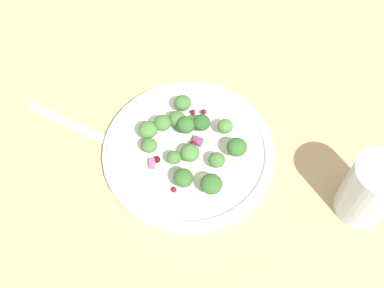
# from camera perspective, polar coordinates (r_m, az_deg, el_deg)

# --- Properties ---
(ground_plane) EXTENTS (1.80, 1.80, 0.02)m
(ground_plane) POSITION_cam_1_polar(r_m,az_deg,el_deg) (0.71, -0.68, 0.39)
(ground_plane) COLOR tan
(plate) EXTENTS (0.24, 0.24, 0.02)m
(plate) POSITION_cam_1_polar(r_m,az_deg,el_deg) (0.68, 0.00, -0.79)
(plate) COLOR white
(plate) RESTS_ON ground_plane
(dressing_pool) EXTENTS (0.14, 0.14, 0.00)m
(dressing_pool) POSITION_cam_1_polar(r_m,az_deg,el_deg) (0.68, 0.00, -0.60)
(dressing_pool) COLOR white
(dressing_pool) RESTS_ON plate
(broccoli_floret_0) EXTENTS (0.03, 0.03, 0.03)m
(broccoli_floret_0) POSITION_cam_1_polar(r_m,az_deg,el_deg) (0.68, 1.08, 2.71)
(broccoli_floret_0) COLOR #ADD18E
(broccoli_floret_0) RESTS_ON plate
(broccoli_floret_1) EXTENTS (0.03, 0.03, 0.03)m
(broccoli_floret_1) POSITION_cam_1_polar(r_m,az_deg,el_deg) (0.68, -5.18, 1.69)
(broccoli_floret_1) COLOR #ADD18E
(broccoli_floret_1) RESTS_ON plate
(broccoli_floret_2) EXTENTS (0.02, 0.02, 0.02)m
(broccoli_floret_2) POSITION_cam_1_polar(r_m,az_deg,el_deg) (0.66, 2.92, -1.92)
(broccoli_floret_2) COLOR #9EC684
(broccoli_floret_2) RESTS_ON plate
(broccoli_floret_3) EXTENTS (0.02, 0.02, 0.02)m
(broccoli_floret_3) POSITION_cam_1_polar(r_m,az_deg,el_deg) (0.66, -2.14, -1.62)
(broccoli_floret_3) COLOR #8EB77A
(broccoli_floret_3) RESTS_ON plate
(broccoli_floret_4) EXTENTS (0.03, 0.03, 0.03)m
(broccoli_floret_4) POSITION_cam_1_polar(r_m,az_deg,el_deg) (0.64, -1.03, -4.05)
(broccoli_floret_4) COLOR #9EC684
(broccoli_floret_4) RESTS_ON plate
(broccoli_floret_5) EXTENTS (0.02, 0.02, 0.02)m
(broccoli_floret_5) POSITION_cam_1_polar(r_m,az_deg,el_deg) (0.67, -5.05, -0.19)
(broccoli_floret_5) COLOR #ADD18E
(broccoli_floret_5) RESTS_ON plate
(broccoli_floret_6) EXTENTS (0.03, 0.03, 0.03)m
(broccoli_floret_6) POSITION_cam_1_polar(r_m,az_deg,el_deg) (0.70, -1.01, 4.85)
(broccoli_floret_6) COLOR #8EB77A
(broccoli_floret_6) RESTS_ON plate
(broccoli_floret_7) EXTENTS (0.03, 0.03, 0.03)m
(broccoli_floret_7) POSITION_cam_1_polar(r_m,az_deg,el_deg) (0.66, -0.58, -1.12)
(broccoli_floret_7) COLOR #8EB77A
(broccoli_floret_7) RESTS_ON plate
(broccoli_floret_8) EXTENTS (0.02, 0.02, 0.02)m
(broccoli_floret_8) POSITION_cam_1_polar(r_m,az_deg,el_deg) (0.69, -1.79, 2.97)
(broccoli_floret_8) COLOR #9EC684
(broccoli_floret_8) RESTS_ON plate
(broccoli_floret_9) EXTENTS (0.02, 0.02, 0.02)m
(broccoli_floret_9) POSITION_cam_1_polar(r_m,az_deg,el_deg) (0.68, 3.94, 2.09)
(broccoli_floret_9) COLOR #8EB77A
(broccoli_floret_9) RESTS_ON plate
(broccoli_floret_10) EXTENTS (0.03, 0.03, 0.03)m
(broccoli_floret_10) POSITION_cam_1_polar(r_m,az_deg,el_deg) (0.66, 5.30, -0.39)
(broccoli_floret_10) COLOR #8EB77A
(broccoli_floret_10) RESTS_ON plate
(broccoli_floret_11) EXTENTS (0.03, 0.03, 0.03)m
(broccoli_floret_11) POSITION_cam_1_polar(r_m,az_deg,el_deg) (0.68, -0.51, 2.55)
(broccoli_floret_11) COLOR #8EB77A
(broccoli_floret_11) RESTS_ON plate
(broccoli_floret_12) EXTENTS (0.02, 0.02, 0.02)m
(broccoli_floret_12) POSITION_cam_1_polar(r_m,az_deg,el_deg) (0.68, -3.50, 2.47)
(broccoli_floret_12) COLOR #8EB77A
(broccoli_floret_12) RESTS_ON plate
(broccoli_floret_13) EXTENTS (0.03, 0.03, 0.03)m
(broccoli_floret_13) POSITION_cam_1_polar(r_m,az_deg,el_deg) (0.63, 2.29, -4.76)
(broccoli_floret_13) COLOR #9EC684
(broccoli_floret_13) RESTS_ON plate
(cranberry_0) EXTENTS (0.01, 0.01, 0.01)m
(cranberry_0) POSITION_cam_1_polar(r_m,az_deg,el_deg) (0.71, -1.30, 4.21)
(cranberry_0) COLOR maroon
(cranberry_0) RESTS_ON plate
(cranberry_1) EXTENTS (0.01, 0.01, 0.01)m
(cranberry_1) POSITION_cam_1_polar(r_m,az_deg,el_deg) (0.71, 0.12, 3.77)
(cranberry_1) COLOR maroon
(cranberry_1) RESTS_ON plate
(cranberry_2) EXTENTS (0.01, 0.01, 0.01)m
(cranberry_2) POSITION_cam_1_polar(r_m,az_deg,el_deg) (0.67, -4.13, -1.84)
(cranberry_2) COLOR #4C0A14
(cranberry_2) RESTS_ON plate
(cranberry_3) EXTENTS (0.01, 0.01, 0.01)m
(cranberry_3) POSITION_cam_1_polar(r_m,az_deg,el_deg) (0.71, 1.39, 3.80)
(cranberry_3) COLOR maroon
(cranberry_3) RESTS_ON plate
(cranberry_4) EXTENTS (0.01, 0.01, 0.01)m
(cranberry_4) POSITION_cam_1_polar(r_m,az_deg,el_deg) (0.65, -2.16, -5.40)
(cranberry_4) COLOR maroon
(cranberry_4) RESTS_ON plate
(cranberry_5) EXTENTS (0.01, 0.01, 0.01)m
(cranberry_5) POSITION_cam_1_polar(r_m,az_deg,el_deg) (0.65, 1.87, -4.40)
(cranberry_5) COLOR maroon
(cranberry_5) RESTS_ON plate
(cranberry_6) EXTENTS (0.01, 0.01, 0.01)m
(cranberry_6) POSITION_cam_1_polar(r_m,az_deg,el_deg) (0.68, 0.14, 0.01)
(cranberry_6) COLOR maroon
(cranberry_6) RESTS_ON plate
(onion_bit_0) EXTENTS (0.01, 0.01, 0.00)m
(onion_bit_0) POSITION_cam_1_polar(r_m,az_deg,el_deg) (0.66, -1.44, -4.03)
(onion_bit_0) COLOR #843D75
(onion_bit_0) RESTS_ON plate
(onion_bit_1) EXTENTS (0.01, 0.01, 0.01)m
(onion_bit_1) POSITION_cam_1_polar(r_m,az_deg,el_deg) (0.66, -4.69, -2.32)
(onion_bit_1) COLOR #A35B93
(onion_bit_1) RESTS_ON plate
(onion_bit_2) EXTENTS (0.02, 0.02, 0.01)m
(onion_bit_2) POSITION_cam_1_polar(r_m,az_deg,el_deg) (0.68, 0.70, 0.33)
(onion_bit_2) COLOR #843D75
(onion_bit_2) RESTS_ON plate
(onion_bit_3) EXTENTS (0.01, 0.01, 0.00)m
(onion_bit_3) POSITION_cam_1_polar(r_m,az_deg,el_deg) (0.70, -1.50, 2.38)
(onion_bit_3) COLOR #A35B93
(onion_bit_3) RESTS_ON plate
(fork) EXTENTS (0.12, 0.16, 0.01)m
(fork) POSITION_cam_1_polar(r_m,az_deg,el_deg) (0.72, -12.16, 1.40)
(fork) COLOR silver
(fork) RESTS_ON ground_plane
(water_glass) EXTENTS (0.07, 0.07, 0.10)m
(water_glass) POSITION_cam_1_polar(r_m,az_deg,el_deg) (0.65, 20.16, -5.10)
(water_glass) COLOR silver
(water_glass) RESTS_ON ground_plane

